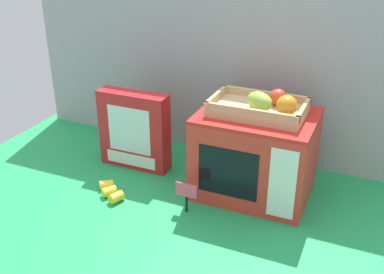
% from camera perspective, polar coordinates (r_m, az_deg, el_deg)
% --- Properties ---
extents(ground_plane, '(1.70, 1.70, 0.00)m').
position_cam_1_polar(ground_plane, '(1.62, 1.15, -5.25)').
color(ground_plane, '#219E54').
rests_on(ground_plane, ground).
extents(display_back_panel, '(1.61, 0.03, 0.65)m').
position_cam_1_polar(display_back_panel, '(1.70, 4.51, 8.26)').
color(display_back_panel, '#A0A3A8').
rests_on(display_back_panel, ground).
extents(toy_microwave, '(0.36, 0.29, 0.28)m').
position_cam_1_polar(toy_microwave, '(1.50, 7.85, -2.05)').
color(toy_microwave, red).
rests_on(toy_microwave, ground).
extents(food_groups_crate, '(0.29, 0.18, 0.08)m').
position_cam_1_polar(food_groups_crate, '(1.43, 8.74, 3.74)').
color(food_groups_crate, tan).
rests_on(food_groups_crate, toy_microwave).
extents(cookie_set_box, '(0.26, 0.07, 0.28)m').
position_cam_1_polar(cookie_set_box, '(1.66, -7.12, 0.85)').
color(cookie_set_box, red).
rests_on(cookie_set_box, ground).
extents(price_sign, '(0.07, 0.01, 0.10)m').
position_cam_1_polar(price_sign, '(1.42, -0.72, -6.96)').
color(price_sign, black).
rests_on(price_sign, ground).
extents(loose_toy_banana, '(0.12, 0.10, 0.03)m').
position_cam_1_polar(loose_toy_banana, '(1.55, -10.03, -6.60)').
color(loose_toy_banana, yellow).
rests_on(loose_toy_banana, ground).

